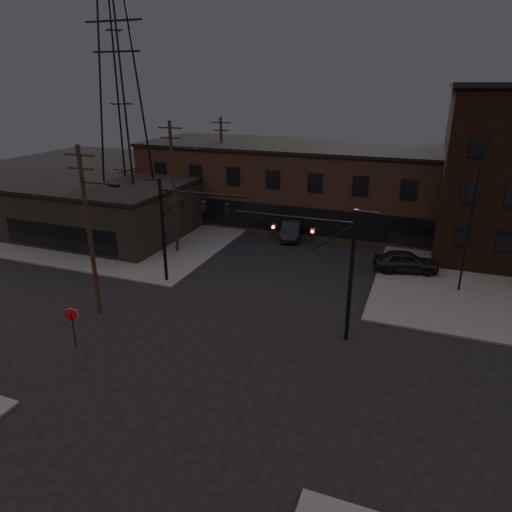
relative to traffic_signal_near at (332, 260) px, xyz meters
The scene contains 14 objects.
ground 8.56m from the traffic_signal_near, 139.97° to the right, with size 140.00×140.00×0.00m, color black.
sidewalk_nw 32.84m from the traffic_signal_near, 147.39° to the left, with size 30.00×30.00×0.15m, color #474744.
building_row 24.12m from the traffic_signal_near, 102.84° to the left, with size 40.00×12.00×8.00m, color #4E3629.
building_left 27.95m from the traffic_signal_near, 155.60° to the left, with size 16.00×12.00×5.00m, color black.
traffic_signal_near is the anchor object (origin of this frame).
traffic_signal_far 12.57m from the traffic_signal_near, 163.83° to the left, with size 7.12×0.24×8.00m.
stop_sign 15.17m from the traffic_signal_near, 154.10° to the right, with size 0.72×0.33×2.48m.
utility_pole_near 15.03m from the traffic_signal_near, behind, with size 3.70×0.28×11.00m.
utility_pole_mid 18.47m from the traffic_signal_near, 148.97° to the left, with size 3.70×0.28×11.50m.
utility_pole_far 27.33m from the traffic_signal_near, 128.10° to the left, with size 2.20×0.28×11.00m.
transmission_tower 28.02m from the traffic_signal_near, 149.97° to the left, with size 7.00×7.00×25.00m, color black, non-canonical shape.
lot_light_a 12.21m from the traffic_signal_near, 51.18° to the left, with size 1.50×0.28×9.14m.
parked_car_lot_a 12.96m from the traffic_signal_near, 72.58° to the left, with size 2.04×5.06×1.72m, color black.
car_crossing 19.07m from the traffic_signal_near, 113.59° to the left, with size 1.78×5.09×1.68m, color black.
Camera 1 is at (9.93, -19.65, 14.38)m, focal length 32.00 mm.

